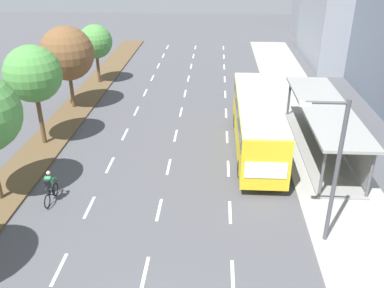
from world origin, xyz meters
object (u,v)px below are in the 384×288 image
(median_tree_third, at_px, (33,74))
(median_tree_fifth, at_px, (95,42))
(bus, at_px, (257,119))
(streetlight, at_px, (333,164))
(cyclist, at_px, (50,188))
(bus_shelter, at_px, (327,124))
(median_tree_fourth, at_px, (67,53))

(median_tree_third, xyz_separation_m, median_tree_fifth, (0.21, 12.91, -0.86))
(bus, relative_size, median_tree_third, 1.78)
(streetlight, bearing_deg, cyclist, 169.69)
(bus_shelter, xyz_separation_m, median_tree_third, (-17.93, -0.05, 2.84))
(median_tree_third, bearing_deg, median_tree_fifth, 89.06)
(streetlight, bearing_deg, median_tree_fourth, 136.28)
(bus, bearing_deg, bus_shelter, -0.57)
(median_tree_fourth, bearing_deg, median_tree_fifth, 86.86)
(bus, distance_m, median_tree_fifth, 18.66)
(bus, height_order, median_tree_fourth, median_tree_fourth)
(streetlight, bearing_deg, bus_shelter, 76.60)
(streetlight, bearing_deg, bus, 103.69)
(bus, bearing_deg, median_tree_third, -179.60)
(bus_shelter, xyz_separation_m, median_tree_fifth, (-17.72, 12.86, 1.98))
(bus_shelter, height_order, median_tree_fourth, median_tree_fourth)
(median_tree_fourth, height_order, streetlight, streetlight)
(cyclist, xyz_separation_m, median_tree_third, (-2.87, 6.45, 3.91))
(bus_shelter, height_order, cyclist, bus_shelter)
(median_tree_third, bearing_deg, median_tree_fourth, 91.26)
(bus, xyz_separation_m, median_tree_fourth, (-13.79, 6.36, 2.30))
(bus, bearing_deg, streetlight, -76.31)
(cyclist, bearing_deg, bus, 31.26)
(median_tree_fourth, bearing_deg, streetlight, -43.72)
(cyclist, bearing_deg, bus_shelter, 23.35)
(cyclist, relative_size, median_tree_third, 0.29)
(bus, height_order, median_tree_fifth, median_tree_fifth)
(median_tree_fifth, bearing_deg, bus, -43.65)
(median_tree_third, xyz_separation_m, streetlight, (15.82, -8.81, -0.81))
(bus, height_order, streetlight, streetlight)
(median_tree_fifth, bearing_deg, cyclist, -82.20)
(median_tree_third, height_order, median_tree_fourth, median_tree_third)
(bus_shelter, bearing_deg, cyclist, -156.65)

